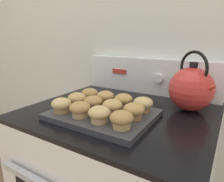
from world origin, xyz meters
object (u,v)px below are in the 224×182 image
at_px(muffin_r2_c0, 90,94).
at_px(tea_kettle, 192,88).
at_px(muffin_r0_c1, 80,109).
at_px(muffin_r1_c0, 77,99).
at_px(muffin_r1_c3, 134,111).
at_px(muffin_pan, 103,114).
at_px(muffin_r1_c1, 93,103).
at_px(muffin_r1_c2, 112,107).
at_px(muffin_r2_c3, 143,104).
at_px(muffin_r0_c0, 61,105).
at_px(muffin_r2_c1, 105,97).
at_px(muffin_r2_c2, 123,100).
at_px(muffin_r0_c2, 99,114).
at_px(muffin_r0_c3, 122,119).

relative_size(muffin_r2_c0, tea_kettle, 0.30).
xyz_separation_m(muffin_r0_c1, tea_kettle, (0.32, 0.35, 0.05)).
distance_m(muffin_r1_c0, muffin_r1_c3, 0.27).
height_order(muffin_pan, muffin_r1_c0, muffin_r1_c0).
relative_size(muffin_r0_c1, muffin_r1_c1, 1.00).
relative_size(muffin_r1_c2, muffin_r2_c3, 1.00).
xyz_separation_m(muffin_r0_c1, muffin_r1_c0, (-0.09, 0.09, 0.00)).
distance_m(muffin_pan, muffin_r2_c0, 0.16).
height_order(muffin_r0_c0, muffin_r1_c2, same).
bearing_deg(tea_kettle, muffin_r2_c1, -152.05).
xyz_separation_m(muffin_r1_c0, muffin_r2_c2, (0.18, 0.09, 0.00)).
relative_size(muffin_r1_c0, muffin_r2_c1, 1.00).
bearing_deg(muffin_r0_c1, muffin_r1_c3, 26.70).
distance_m(muffin_r0_c1, muffin_r0_c2, 0.09).
distance_m(muffin_r0_c0, muffin_r2_c0, 0.18).
bearing_deg(muffin_r0_c2, muffin_r1_c3, 46.61).
bearing_deg(muffin_r0_c2, muffin_r2_c3, 64.24).
height_order(muffin_r2_c1, muffin_r2_c3, same).
xyz_separation_m(muffin_r0_c1, muffin_r1_c3, (0.18, 0.09, 0.00)).
height_order(muffin_r1_c3, muffin_r2_c1, same).
xyz_separation_m(muffin_r0_c2, muffin_r1_c0, (-0.18, 0.09, 0.00)).
distance_m(muffin_r0_c1, muffin_r2_c1, 0.17).
height_order(muffin_r0_c1, muffin_r0_c2, same).
bearing_deg(muffin_r1_c2, muffin_r1_c0, 179.19).
distance_m(muffin_r0_c2, muffin_r2_c2, 0.18).
height_order(muffin_r1_c3, muffin_r2_c0, same).
bearing_deg(muffin_r2_c2, muffin_r1_c0, -153.24).
relative_size(muffin_r1_c0, muffin_r1_c1, 1.00).
xyz_separation_m(muffin_r1_c0, muffin_r2_c3, (0.27, 0.09, 0.00)).
bearing_deg(muffin_r2_c0, muffin_r0_c3, -33.59).
relative_size(muffin_r1_c3, muffin_r2_c2, 1.00).
bearing_deg(muffin_r0_c1, muffin_r0_c3, -0.84).
xyz_separation_m(muffin_r2_c1, muffin_r2_c3, (0.18, -0.00, 0.00)).
xyz_separation_m(muffin_r0_c0, tea_kettle, (0.41, 0.35, 0.05)).
bearing_deg(muffin_r0_c0, muffin_r0_c3, 0.06).
relative_size(muffin_pan, muffin_r1_c2, 5.06).
distance_m(muffin_r0_c2, muffin_r2_c3, 0.20).
height_order(muffin_r0_c0, muffin_r0_c2, same).
height_order(muffin_r0_c3, muffin_r1_c1, same).
bearing_deg(muffin_r0_c1, muffin_r2_c2, 64.19).
height_order(muffin_pan, muffin_r0_c0, muffin_r0_c0).
bearing_deg(muffin_r1_c3, muffin_r1_c1, -179.10).
xyz_separation_m(muffin_pan, muffin_r1_c2, (0.04, -0.00, 0.04)).
bearing_deg(muffin_pan, muffin_r0_c0, -146.55).
distance_m(muffin_r2_c2, tea_kettle, 0.29).
height_order(muffin_r1_c3, tea_kettle, tea_kettle).
xyz_separation_m(muffin_r0_c3, muffin_r2_c2, (-0.09, 0.18, 0.00)).
relative_size(muffin_r2_c3, tea_kettle, 0.30).
bearing_deg(muffin_r1_c1, muffin_r1_c0, 178.83).
height_order(muffin_pan, muffin_r1_c3, muffin_r1_c3).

